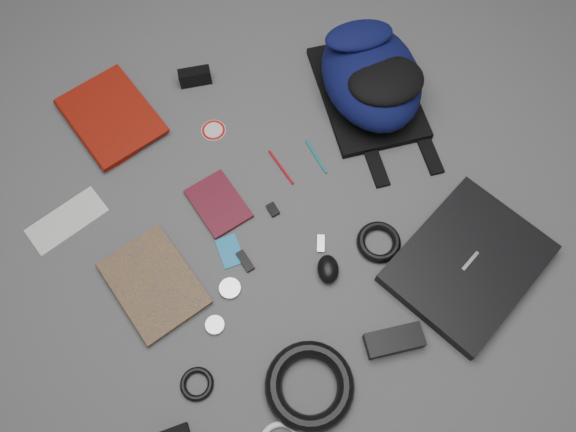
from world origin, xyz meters
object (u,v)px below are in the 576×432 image
object	(u,v)px
mouse	(328,269)
laptop	(468,263)
textbook_red	(78,136)
power_brick	(394,340)
dvd_case	(218,204)
backpack	(371,76)
compact_camera	(195,77)
comic_book	(121,305)

from	to	relation	value
mouse	laptop	bearing A→B (deg)	-1.09
textbook_red	power_brick	xyz separation A→B (m)	(0.59, -0.84, 0.00)
laptop	mouse	world-z (taller)	mouse
dvd_case	power_brick	distance (m)	0.58
backpack	compact_camera	distance (m)	0.52
textbook_red	power_brick	world-z (taller)	power_brick
compact_camera	power_brick	size ratio (longest dim) A/B	0.67
textbook_red	compact_camera	xyz separation A→B (m)	(0.37, 0.07, 0.01)
comic_book	power_brick	world-z (taller)	power_brick
mouse	power_brick	xyz separation A→B (m)	(0.08, -0.22, -0.00)
backpack	dvd_case	xyz separation A→B (m)	(-0.52, -0.19, -0.08)
backpack	power_brick	distance (m)	0.74
textbook_red	mouse	size ratio (longest dim) A/B	3.79
comic_book	compact_camera	distance (m)	0.70
compact_camera	power_brick	bearing A→B (deg)	-67.87
textbook_red	compact_camera	distance (m)	0.38
laptop	comic_book	bearing A→B (deg)	139.92
backpack	textbook_red	xyz separation A→B (m)	(-0.83, 0.15, -0.07)
laptop	comic_book	size ratio (longest dim) A/B	1.47
backpack	textbook_red	distance (m)	0.85
laptop	mouse	size ratio (longest dim) A/B	4.98
comic_book	mouse	distance (m)	0.53
laptop	mouse	xyz separation A→B (m)	(-0.34, 0.11, 0.00)
laptop	compact_camera	bearing A→B (deg)	94.61
compact_camera	power_brick	world-z (taller)	compact_camera
laptop	comic_book	distance (m)	0.88
laptop	power_brick	size ratio (longest dim) A/B	2.73
mouse	backpack	bearing A→B (deg)	72.81
textbook_red	dvd_case	world-z (taller)	textbook_red
dvd_case	backpack	bearing A→B (deg)	6.67
compact_camera	textbook_red	bearing A→B (deg)	-160.15
power_brick	textbook_red	bearing A→B (deg)	132.93
backpack	dvd_case	world-z (taller)	backpack
textbook_red	power_brick	size ratio (longest dim) A/B	2.08
comic_book	compact_camera	xyz separation A→B (m)	(0.38, 0.59, 0.02)
backpack	dvd_case	bearing A→B (deg)	-153.79
laptop	backpack	bearing A→B (deg)	65.66
dvd_case	compact_camera	world-z (taller)	compact_camera
laptop	compact_camera	distance (m)	0.94
compact_camera	power_brick	xyz separation A→B (m)	(0.22, -0.92, -0.01)
backpack	comic_book	world-z (taller)	backpack
mouse	textbook_red	bearing A→B (deg)	146.71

